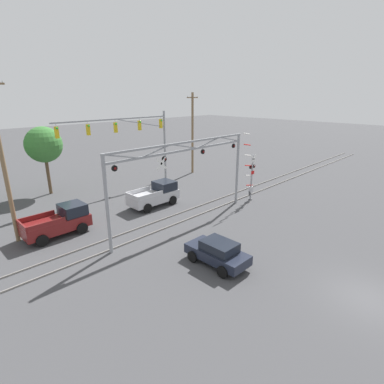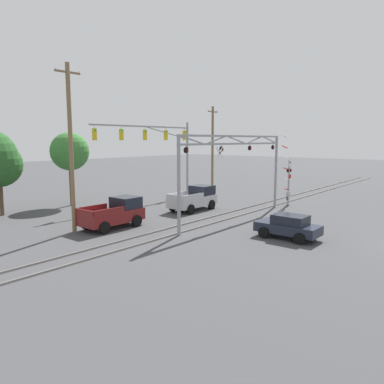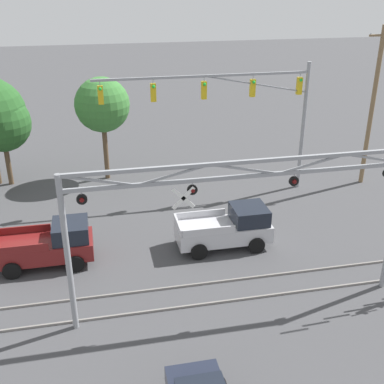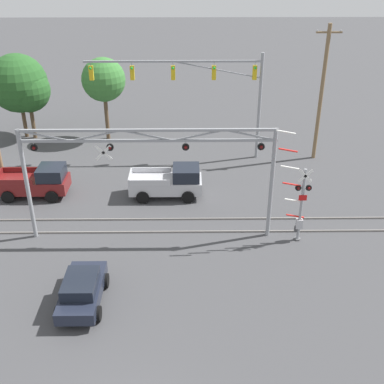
# 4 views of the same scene
# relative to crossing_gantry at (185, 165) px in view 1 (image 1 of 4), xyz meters

# --- Properties ---
(ground_plane) EXTENTS (200.00, 200.00, 0.00)m
(ground_plane) POSITION_rel_crossing_gantry_xyz_m (0.02, -13.23, -4.66)
(ground_plane) COLOR #424244
(rail_track_near) EXTENTS (80.00, 0.08, 0.10)m
(rail_track_near) POSITION_rel_crossing_gantry_xyz_m (0.02, 0.28, -4.61)
(rail_track_near) COLOR gray
(rail_track_near) RESTS_ON ground_plane
(rail_track_far) EXTENTS (80.00, 0.08, 0.10)m
(rail_track_far) POSITION_rel_crossing_gantry_xyz_m (0.02, 1.72, -4.61)
(rail_track_far) COLOR gray
(rail_track_far) RESTS_ON ground_plane
(crossing_gantry) EXTENTS (13.44, 0.27, 6.44)m
(crossing_gantry) POSITION_rel_crossing_gantry_xyz_m (0.00, 0.00, 0.00)
(crossing_gantry) COLOR gray
(crossing_gantry) RESTS_ON ground_plane
(crossing_signal_mast) EXTENTS (2.15, 0.35, 6.57)m
(crossing_signal_mast) POSITION_rel_crossing_gantry_xyz_m (8.11, -0.53, -2.37)
(crossing_signal_mast) COLOR gray
(crossing_signal_mast) RESTS_ON ground_plane
(traffic_signal_span) EXTENTS (12.79, 0.39, 7.97)m
(traffic_signal_span) POSITION_rel_crossing_gantry_xyz_m (3.68, 11.12, 1.08)
(traffic_signal_span) COLOR gray
(traffic_signal_span) RESTS_ON ground_plane
(pickup_truck_lead) EXTENTS (4.68, 2.22, 2.06)m
(pickup_truck_lead) POSITION_rel_crossing_gantry_xyz_m (0.92, 4.82, -3.66)
(pickup_truck_lead) COLOR #B7B7BC
(pickup_truck_lead) RESTS_ON ground_plane
(pickup_truck_following) EXTENTS (4.51, 2.22, 2.06)m
(pickup_truck_following) POSITION_rel_crossing_gantry_xyz_m (-7.76, 4.97, -3.66)
(pickup_truck_following) COLOR maroon
(pickup_truck_following) RESTS_ON ground_plane
(sedan_waiting) EXTENTS (2.00, 3.90, 1.50)m
(sedan_waiting) POSITION_rel_crossing_gantry_xyz_m (-2.81, -5.73, -3.88)
(sedan_waiting) COLOR #1E2333
(sedan_waiting) RESTS_ON ground_plane
(utility_pole_left) EXTENTS (1.80, 0.28, 10.94)m
(utility_pole_left) POSITION_rel_crossing_gantry_xyz_m (-10.32, 6.03, 0.96)
(utility_pole_left) COLOR brown
(utility_pole_left) RESTS_ON ground_plane
(utility_pole_right) EXTENTS (1.80, 0.28, 9.95)m
(utility_pole_right) POSITION_rel_crossing_gantry_xyz_m (11.85, 10.96, 0.46)
(utility_pole_right) COLOR brown
(utility_pole_right) RESTS_ON ground_plane
(background_tree_beyond_span) EXTENTS (3.52, 3.52, 6.80)m
(background_tree_beyond_span) POSITION_rel_crossing_gantry_xyz_m (-4.61, 15.15, 0.35)
(background_tree_beyond_span) COLOR brown
(background_tree_beyond_span) RESTS_ON ground_plane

